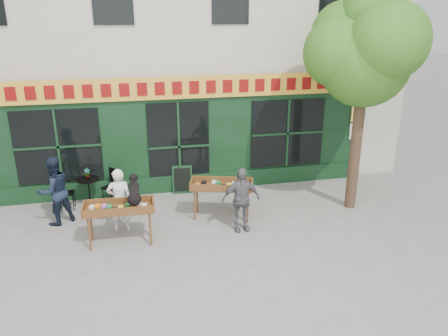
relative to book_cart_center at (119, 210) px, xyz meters
The scene contains 14 objects.
ground 1.90m from the book_cart_center, 14.27° to the left, with size 80.00×80.00×0.00m, color slate.
building 7.81m from the book_cart_center, 75.42° to the left, with size 14.00×7.26×10.00m.
street_tree 6.89m from the book_cart_center, ahead, with size 3.05×2.90×5.60m.
book_cart_center is the anchor object (origin of this frame).
dog 0.59m from the book_cart_center, ahead, with size 0.34×0.60×0.60m, color black, non-canonical shape.
woman 0.65m from the book_cart_center, 90.00° to the left, with size 0.56×0.37×1.55m, color white.
book_cart_right 2.60m from the book_cart_center, 18.17° to the left, with size 1.61×1.02×0.99m.
man_right 2.78m from the book_cart_center, ahead, with size 0.92×0.38×1.56m, color #58575C.
bistro_table 2.42m from the book_cart_center, 110.13° to the left, with size 0.60×0.60×0.76m.
bistro_chair_left 2.62m from the book_cart_center, 124.20° to the left, with size 0.37×0.36×0.95m.
bistro_chair_right 2.39m from the book_cart_center, 95.14° to the left, with size 0.51×0.51×0.95m.
potted_plant 2.40m from the book_cart_center, 110.13° to the left, with size 0.15×0.10×0.29m, color gray.
man_left 2.04m from the book_cart_center, 138.39° to the left, with size 0.83×0.65×1.71m, color black.
chalkboard 3.15m from the book_cart_center, 56.84° to the left, with size 0.58×0.25×0.79m.
Camera 1 is at (-1.27, -9.41, 4.91)m, focal length 35.00 mm.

